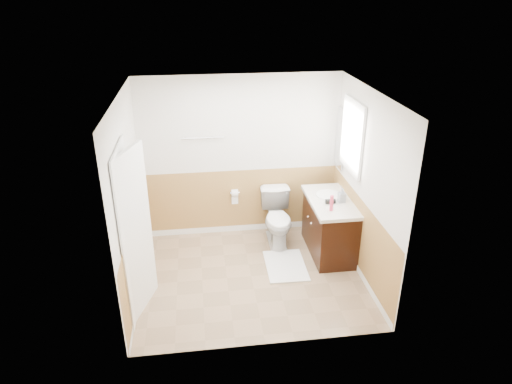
{
  "coord_description": "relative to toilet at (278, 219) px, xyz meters",
  "views": [
    {
      "loc": [
        -0.63,
        -5.16,
        3.66
      ],
      "look_at": [
        0.1,
        0.25,
        1.15
      ],
      "focal_mm": 32.07,
      "sensor_mm": 36.0,
      "label": 1
    }
  ],
  "objects": [
    {
      "name": "toilet",
      "position": [
        0.0,
        0.0,
        0.0
      ],
      "size": [
        0.47,
        0.8,
        0.81
      ],
      "primitive_type": "imported",
      "rotation": [
        0.0,
        0.0,
        -0.02
      ],
      "color": "white",
      "rests_on": "floor"
    },
    {
      "name": "ceiling",
      "position": [
        -0.51,
        -0.86,
        2.1
      ],
      "size": [
        3.0,
        3.0,
        0.0
      ],
      "primitive_type": "plane",
      "rotation": [
        3.14,
        0.0,
        0.0
      ],
      "color": "white",
      "rests_on": "floor"
    },
    {
      "name": "countertop",
      "position": [
        0.69,
        -0.37,
        0.42
      ],
      "size": [
        0.6,
        1.15,
        0.05
      ],
      "primitive_type": "cube",
      "color": "beige",
      "rests_on": "vanity_cabinet"
    },
    {
      "name": "floor",
      "position": [
        -0.51,
        -0.86,
        -0.4
      ],
      "size": [
        3.0,
        3.0,
        0.0
      ],
      "primitive_type": "plane",
      "color": "#8C7051",
      "rests_on": "ground"
    },
    {
      "name": "wall_right",
      "position": [
        0.99,
        -0.86,
        0.85
      ],
      "size": [
        0.0,
        3.0,
        3.0
      ],
      "primitive_type": "plane",
      "rotation": [
        1.57,
        0.0,
        -1.57
      ],
      "color": "silver",
      "rests_on": "floor"
    },
    {
      "name": "wall_front",
      "position": [
        -0.51,
        -2.16,
        0.85
      ],
      "size": [
        3.0,
        0.0,
        3.0
      ],
      "primitive_type": "plane",
      "rotation": [
        -1.57,
        0.0,
        0.0
      ],
      "color": "silver",
      "rests_on": "floor"
    },
    {
      "name": "wainscot_left",
      "position": [
        -2.0,
        -0.86,
        0.1
      ],
      "size": [
        0.0,
        2.6,
        2.6
      ],
      "primitive_type": "plane",
      "rotation": [
        1.57,
        0.0,
        1.57
      ],
      "color": "#A77C43",
      "rests_on": "floor"
    },
    {
      "name": "tp_holder_bar",
      "position": [
        -0.61,
        0.37,
        0.3
      ],
      "size": [
        0.14,
        0.02,
        0.02
      ],
      "primitive_type": "cylinder",
      "rotation": [
        0.0,
        1.57,
        0.0
      ],
      "color": "silver",
      "rests_on": "wall_back"
    },
    {
      "name": "tp_sheet",
      "position": [
        -0.61,
        0.37,
        0.19
      ],
      "size": [
        0.1,
        0.01,
        0.16
      ],
      "primitive_type": "cube",
      "color": "white",
      "rests_on": "tp_roll"
    },
    {
      "name": "vanity_knob_right",
      "position": [
        0.4,
        -0.27,
        0.15
      ],
      "size": [
        0.03,
        0.03,
        0.03
      ],
      "primitive_type": "sphere",
      "color": "silver",
      "rests_on": "vanity_cabinet"
    },
    {
      "name": "vanity_cabinet",
      "position": [
        0.7,
        -0.37,
        -0.0
      ],
      "size": [
        0.55,
        1.1,
        0.8
      ],
      "primitive_type": "cube",
      "color": "black",
      "rests_on": "floor"
    },
    {
      "name": "window_frame",
      "position": [
        0.96,
        -0.27,
        1.35
      ],
      "size": [
        0.04,
        0.8,
        1.0
      ],
      "primitive_type": "cube",
      "color": "white",
      "rests_on": "wall_right"
    },
    {
      "name": "window_glass",
      "position": [
        0.97,
        -0.27,
        1.35
      ],
      "size": [
        0.01,
        0.7,
        0.9
      ],
      "primitive_type": "cube",
      "color": "white",
      "rests_on": "wall_right"
    },
    {
      "name": "bath_mat",
      "position": [
        0.0,
        -0.68,
        -0.39
      ],
      "size": [
        0.57,
        0.81,
        0.02
      ],
      "primitive_type": "cube",
      "rotation": [
        0.0,
        0.0,
        -0.02
      ],
      "color": "white",
      "rests_on": "floor"
    },
    {
      "name": "lotion_bottle",
      "position": [
        0.6,
        -0.69,
        0.56
      ],
      "size": [
        0.05,
        0.05,
        0.22
      ],
      "primitive_type": "cylinder",
      "color": "#D93857",
      "rests_on": "countertop"
    },
    {
      "name": "faucet",
      "position": [
        0.88,
        -0.22,
        0.52
      ],
      "size": [
        0.02,
        0.02,
        0.14
      ],
      "primitive_type": "cylinder",
      "color": "silver",
      "rests_on": "countertop"
    },
    {
      "name": "wainscot_front",
      "position": [
        -0.51,
        -2.15,
        0.1
      ],
      "size": [
        3.0,
        0.0,
        3.0
      ],
      "primitive_type": "plane",
      "rotation": [
        -1.57,
        0.0,
        0.0
      ],
      "color": "#A77C43",
      "rests_on": "floor"
    },
    {
      "name": "wainscot_back",
      "position": [
        -0.51,
        0.43,
        0.1
      ],
      "size": [
        3.0,
        0.0,
        3.0
      ],
      "primitive_type": "plane",
      "rotation": [
        1.57,
        0.0,
        0.0
      ],
      "color": "#A77C43",
      "rests_on": "floor"
    },
    {
      "name": "wall_left",
      "position": [
        -2.01,
        -0.86,
        0.85
      ],
      "size": [
        0.0,
        3.0,
        3.0
      ],
      "primitive_type": "plane",
      "rotation": [
        1.57,
        0.0,
        1.57
      ],
      "color": "silver",
      "rests_on": "floor"
    },
    {
      "name": "soap_dispenser",
      "position": [
        0.82,
        -0.45,
        0.55
      ],
      "size": [
        0.1,
        0.1,
        0.21
      ],
      "primitive_type": "imported",
      "rotation": [
        0.0,
        0.0,
        0.05
      ],
      "color": "#8D959F",
      "rests_on": "countertop"
    },
    {
      "name": "towel_bar",
      "position": [
        -1.06,
        0.39,
        1.2
      ],
      "size": [
        0.62,
        0.02,
        0.02
      ],
      "primitive_type": "cylinder",
      "rotation": [
        0.0,
        1.57,
        0.0
      ],
      "color": "silver",
      "rests_on": "wall_back"
    },
    {
      "name": "door",
      "position": [
        -1.91,
        -1.31,
        0.62
      ],
      "size": [
        0.29,
        0.78,
        2.04
      ],
      "primitive_type": "cube",
      "rotation": [
        0.0,
        0.0,
        -0.31
      ],
      "color": "white",
      "rests_on": "wall_left"
    },
    {
      "name": "wainscot_right",
      "position": [
        0.97,
        -0.86,
        0.1
      ],
      "size": [
        0.0,
        2.6,
        2.6
      ],
      "primitive_type": "plane",
      "rotation": [
        1.57,
        0.0,
        -1.57
      ],
      "color": "#A77C43",
      "rests_on": "floor"
    },
    {
      "name": "wall_back",
      "position": [
        -0.51,
        0.44,
        0.85
      ],
      "size": [
        3.0,
        0.0,
        3.0
      ],
      "primitive_type": "plane",
      "rotation": [
        1.57,
        0.0,
        0.0
      ],
      "color": "silver",
      "rests_on": "floor"
    },
    {
      "name": "tp_roll",
      "position": [
        -0.61,
        0.37,
        0.3
      ],
      "size": [
        0.1,
        0.11,
        0.11
      ],
      "primitive_type": "cylinder",
      "rotation": [
        0.0,
        1.57,
        0.0
      ],
      "color": "white",
      "rests_on": "tp_holder_bar"
    },
    {
      "name": "door_knob",
      "position": [
        -1.85,
        -0.98,
        0.55
      ],
      "size": [
        0.06,
        0.06,
        0.06
      ],
      "primitive_type": "sphere",
      "color": "silver",
      "rests_on": "door"
    },
    {
      "name": "hair_dryer_handle",
      "position": [
        0.62,
        -0.46,
        0.45
      ],
      "size": [
        0.03,
        0.03,
        0.07
      ],
      "primitive_type": "cylinder",
      "color": "black",
      "rests_on": "countertop"
    },
    {
      "name": "hair_dryer_body",
      "position": [
        0.65,
        -0.48,
        0.48
      ],
      "size": [
        0.14,
        0.07,
        0.07
      ],
      "primitive_type": "cylinder",
      "rotation": [
        0.0,
        1.57,
        0.0
      ],
      "color": "black",
      "rests_on": "countertop"
    },
    {
      "name": "door_frame",
      "position": [
        -1.99,
        -1.31,
        0.63
      ],
      "size": [
        0.02,
        0.92,
        2.1
      ],
      "primitive_type": "cube",
      "color": "white",
      "rests_on": "wall_left"
    },
    {
      "name": "mirror_panel",
      "position": [
        0.96,
        0.24,
        1.15
      ],
      "size": [
        0.02,
        0.35,
        0.9
      ],
      "primitive_type": "cube",
      "color": "silver",
      "rests_on": "wall_right"
    },
    {
      "name": "sink_basin",
      "position": [
        0.7,
        -0.22,
        0.46
      ],
      "size": [
        0.36,
        0.36,
        0.02
      ],
      "primitive_type": "cylinder",
      "color": "white",
      "rests_on": "countertop"
    },
    {
      "name": "vanity_knob_left",
      "position": [
        0.4,
        -0.47,
        0.15
      ],
      "size": [
        0.03,
        0.03,
        0.03
      ],
      "primitive_type": "sphere",
      "color": "silver",
      "rests_on": "vanity_cabinet"
    }
  ]
}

